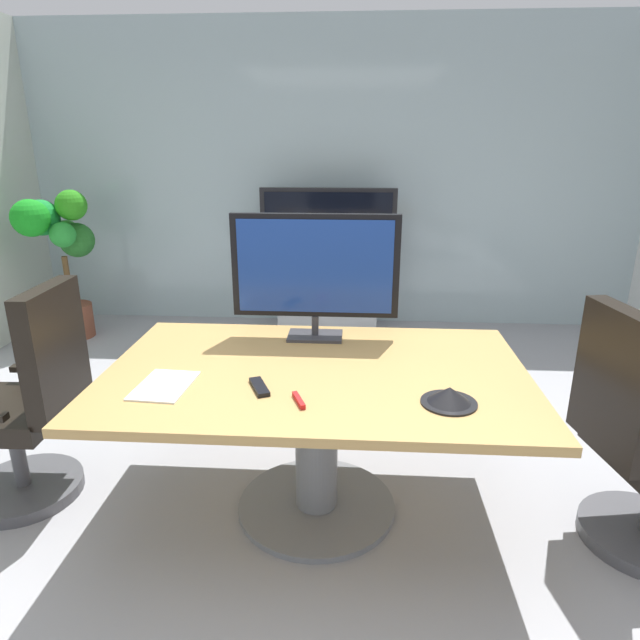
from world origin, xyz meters
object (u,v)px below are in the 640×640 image
object	(u,v)px
conference_table	(316,407)
potted_plant	(60,246)
conference_phone	(449,396)
remote_control	(259,387)
tv_monitor	(315,270)
office_chair_left	(29,414)
wall_display_unit	(328,284)

from	to	relation	value
conference_table	potted_plant	bearing A→B (deg)	136.38
conference_phone	remote_control	world-z (taller)	conference_phone
conference_table	tv_monitor	world-z (taller)	tv_monitor
potted_plant	office_chair_left	bearing A→B (deg)	-66.09
tv_monitor	conference_phone	distance (m)	0.98
tv_monitor	wall_display_unit	distance (m)	2.29
office_chair_left	conference_phone	world-z (taller)	office_chair_left
office_chair_left	wall_display_unit	bearing A→B (deg)	151.79
conference_table	potted_plant	xyz separation A→B (m)	(-2.40, 2.28, 0.28)
remote_control	conference_table	bearing A→B (deg)	20.91
office_chair_left	tv_monitor	distance (m)	1.55
conference_phone	remote_control	distance (m)	0.76
office_chair_left	remote_control	xyz separation A→B (m)	(1.17, -0.23, 0.29)
tv_monitor	potted_plant	bearing A→B (deg)	141.72
office_chair_left	remote_control	world-z (taller)	office_chair_left
conference_table	conference_phone	xyz separation A→B (m)	(0.54, -0.30, 0.22)
tv_monitor	wall_display_unit	world-z (taller)	tv_monitor
wall_display_unit	potted_plant	size ratio (longest dim) A/B	1.00
wall_display_unit	office_chair_left	bearing A→B (deg)	-116.57
conference_phone	conference_table	bearing A→B (deg)	151.27
conference_table	wall_display_unit	xyz separation A→B (m)	(-0.09, 2.62, -0.11)
wall_display_unit	potted_plant	xyz separation A→B (m)	(-2.31, -0.34, 0.39)
conference_table	remote_control	distance (m)	0.36
potted_plant	conference_phone	world-z (taller)	potted_plant
conference_table	potted_plant	world-z (taller)	potted_plant
office_chair_left	conference_phone	distance (m)	1.98
wall_display_unit	conference_phone	xyz separation A→B (m)	(0.63, -2.92, 0.33)
conference_table	conference_phone	size ratio (longest dim) A/B	8.53
conference_table	wall_display_unit	size ratio (longest dim) A/B	1.43
tv_monitor	remote_control	bearing A→B (deg)	-106.10
potted_plant	wall_display_unit	bearing A→B (deg)	8.27
tv_monitor	conference_phone	bearing A→B (deg)	-51.22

